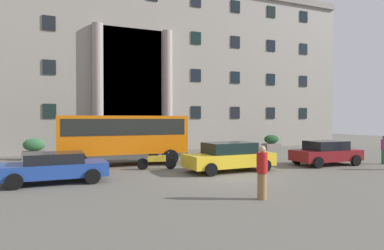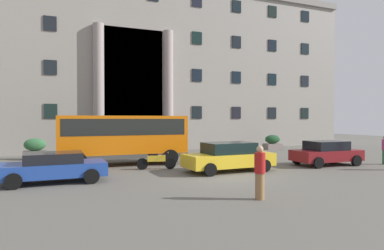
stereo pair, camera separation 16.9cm
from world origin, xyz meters
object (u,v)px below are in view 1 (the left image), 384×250
(bus_stop_sign, at_px, (182,136))
(parked_estate_mid, at_px, (55,167))
(hedge_planter_far_east, at_px, (34,149))
(pedestrian_man_crossing, at_px, (384,150))
(hedge_planter_west, at_px, (111,146))
(scooter_by_planter, at_px, (156,161))
(parked_coupe_end, at_px, (229,157))
(orange_minibus, at_px, (123,136))
(pedestrian_woman_with_bag, at_px, (262,172))
(parked_hatchback_near, at_px, (326,153))
(hedge_planter_far_west, at_px, (271,142))

(bus_stop_sign, relative_size, parked_estate_mid, 0.57)
(hedge_planter_far_east, bearing_deg, pedestrian_man_crossing, -27.85)
(hedge_planter_west, relative_size, scooter_by_planter, 1.03)
(parked_coupe_end, bearing_deg, orange_minibus, 132.44)
(bus_stop_sign, relative_size, scooter_by_planter, 1.16)
(hedge_planter_west, xyz_separation_m, pedestrian_man_crossing, (14.36, -10.21, 0.11))
(hedge_planter_west, xyz_separation_m, parked_estate_mid, (-3.57, -9.02, -0.08))
(hedge_planter_far_east, bearing_deg, parked_coupe_end, -43.72)
(bus_stop_sign, bearing_deg, pedestrian_woman_with_bag, -97.48)
(pedestrian_man_crossing, bearing_deg, parked_coupe_end, -175.65)
(orange_minibus, distance_m, parked_estate_mid, 5.74)
(orange_minibus, bearing_deg, pedestrian_woman_with_bag, -74.11)
(parked_hatchback_near, bearing_deg, parked_coupe_end, -178.90)
(parked_hatchback_near, height_order, parked_coupe_end, parked_coupe_end)
(bus_stop_sign, distance_m, pedestrian_woman_with_bag, 11.78)
(parked_estate_mid, distance_m, scooter_by_planter, 5.24)
(bus_stop_sign, distance_m, parked_estate_mid, 9.96)
(hedge_planter_far_west, relative_size, parked_estate_mid, 0.36)
(pedestrian_woman_with_bag, bearing_deg, parked_hatchback_near, 65.53)
(hedge_planter_far_west, xyz_separation_m, pedestrian_man_crossing, (0.37, -10.54, 0.24))
(parked_coupe_end, bearing_deg, hedge_planter_far_west, 42.00)
(hedge_planter_far_east, distance_m, parked_hatchback_near, 18.29)
(hedge_planter_far_east, relative_size, pedestrian_man_crossing, 0.84)
(bus_stop_sign, relative_size, pedestrian_woman_with_bag, 1.34)
(orange_minibus, relative_size, hedge_planter_far_west, 4.75)
(orange_minibus, distance_m, parked_hatchback_near, 11.77)
(pedestrian_man_crossing, bearing_deg, parked_hatchback_near, 174.59)
(pedestrian_woman_with_bag, bearing_deg, orange_minibus, 136.83)
(hedge_planter_west, distance_m, parked_hatchback_near, 14.25)
(scooter_by_planter, height_order, pedestrian_woman_with_bag, pedestrian_woman_with_bag)
(scooter_by_planter, bearing_deg, parked_hatchback_near, -0.91)
(orange_minibus, height_order, scooter_by_planter, orange_minibus)
(hedge_planter_far_west, bearing_deg, scooter_by_planter, -149.55)
(hedge_planter_far_west, xyz_separation_m, parked_estate_mid, (-17.56, -9.34, 0.05))
(orange_minibus, relative_size, pedestrian_woman_with_bag, 4.06)
(hedge_planter_far_east, distance_m, parked_estate_mid, 9.11)
(orange_minibus, xyz_separation_m, hedge_planter_west, (-0.06, 4.69, -0.95))
(bus_stop_sign, distance_m, scooter_by_planter, 5.20)
(orange_minibus, distance_m, hedge_planter_far_west, 14.85)
(bus_stop_sign, relative_size, parked_coupe_end, 0.51)
(hedge_planter_west, height_order, pedestrian_woman_with_bag, pedestrian_woman_with_bag)
(hedge_planter_far_east, height_order, parked_estate_mid, hedge_planter_far_east)
(hedge_planter_far_east, bearing_deg, pedestrian_woman_with_bag, -62.19)
(hedge_planter_west, xyz_separation_m, scooter_by_planter, (1.32, -7.12, -0.28))
(bus_stop_sign, xyz_separation_m, pedestrian_man_crossing, (10.04, -7.21, -0.63))
(hedge_planter_far_east, height_order, parked_hatchback_near, parked_hatchback_near)
(bus_stop_sign, height_order, parked_coupe_end, bus_stop_sign)
(orange_minibus, bearing_deg, hedge_planter_far_west, 20.34)
(parked_estate_mid, xyz_separation_m, scooter_by_planter, (4.89, 1.89, -0.20))
(hedge_planter_west, distance_m, parked_coupe_end, 10.23)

